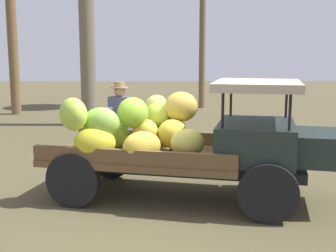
# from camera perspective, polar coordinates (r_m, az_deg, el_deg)

# --- Properties ---
(ground_plane) EXTENTS (60.00, 60.00, 0.00)m
(ground_plane) POSITION_cam_1_polar(r_m,az_deg,el_deg) (7.09, -0.84, -9.11)
(ground_plane) COLOR brown
(truck) EXTENTS (4.65, 2.57, 1.85)m
(truck) POSITION_cam_1_polar(r_m,az_deg,el_deg) (6.77, 3.22, -1.87)
(truck) COLOR #202B27
(truck) RESTS_ON ground
(farmer) EXTENTS (0.54, 0.50, 1.72)m
(farmer) POSITION_cam_1_polar(r_m,az_deg,el_deg) (8.44, -6.24, 0.68)
(farmer) COLOR #383B4D
(farmer) RESTS_ON ground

